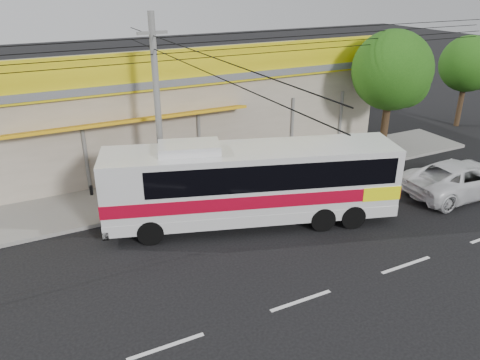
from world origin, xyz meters
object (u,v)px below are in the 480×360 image
Objects in this scene: white_car at (461,178)px; tree_near at (394,73)px; tree_far at (470,66)px; coach_bus at (256,180)px; utility_pole at (153,49)px.

tree_near is (0.26, 4.77, 3.52)m from white_car.
tree_near is at bearing -165.17° from tree_far.
white_car is at bearing 6.80° from coach_bus.
white_car is at bearing -139.85° from tree_far.
utility_pole is 5.44× the size of tree_near.
utility_pole reaches higher than tree_near.
tree_near is 1.17× the size of tree_far.
tree_far is (8.13, 6.86, 2.91)m from white_car.
utility_pole is 6.34× the size of tree_far.
utility_pole is (-11.32, 4.90, 5.36)m from white_car.
tree_near is (11.58, -0.13, -1.84)m from utility_pole.
tree_near reaches higher than tree_far.
white_car is 11.03m from tree_far.
white_car is (8.82, -1.69, -1.02)m from coach_bus.
coach_bus reaches higher than white_car.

